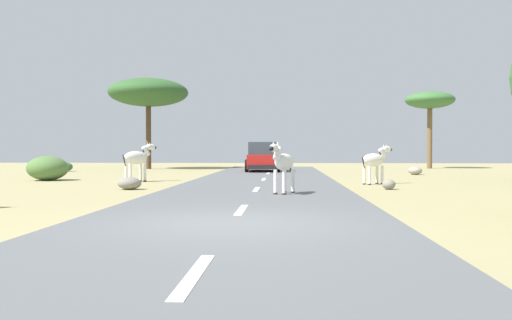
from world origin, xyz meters
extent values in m
plane|color=#998E60|center=(0.00, 0.00, 0.00)|extent=(90.00, 90.00, 0.00)
cube|color=#56595B|center=(0.05, 0.00, 0.03)|extent=(6.00, 64.00, 0.05)
cube|color=silver|center=(0.05, -4.00, 0.05)|extent=(0.16, 2.00, 0.01)
cube|color=silver|center=(0.05, 2.00, 0.05)|extent=(0.16, 2.00, 0.01)
cube|color=silver|center=(0.05, 8.00, 0.05)|extent=(0.16, 2.00, 0.01)
cube|color=silver|center=(0.05, 14.00, 0.05)|extent=(0.16, 2.00, 0.01)
cube|color=silver|center=(0.05, 20.00, 0.05)|extent=(0.16, 2.00, 0.01)
cube|color=silver|center=(0.05, 26.00, 0.05)|extent=(0.16, 2.00, 0.01)
ellipsoid|color=silver|center=(0.95, 6.34, 0.97)|extent=(0.79, 1.12, 0.49)
cylinder|color=silver|center=(0.69, 6.07, 0.41)|extent=(0.14, 0.14, 0.71)
cylinder|color=#28231E|center=(0.69, 6.07, 0.07)|extent=(0.16, 0.16, 0.05)
cylinder|color=silver|center=(0.94, 5.97, 0.41)|extent=(0.14, 0.14, 0.71)
cylinder|color=#28231E|center=(0.94, 5.97, 0.07)|extent=(0.16, 0.16, 0.05)
cylinder|color=silver|center=(0.95, 6.70, 0.41)|extent=(0.14, 0.14, 0.71)
cylinder|color=#28231E|center=(0.95, 6.70, 0.07)|extent=(0.16, 0.16, 0.05)
cylinder|color=silver|center=(1.20, 6.60, 0.41)|extent=(0.14, 0.14, 0.71)
cylinder|color=#28231E|center=(1.20, 6.60, 0.07)|extent=(0.16, 0.16, 0.05)
cylinder|color=silver|center=(0.75, 5.87, 1.23)|extent=(0.32, 0.42, 0.42)
cube|color=black|center=(0.75, 5.87, 1.31)|extent=(0.17, 0.33, 0.29)
ellipsoid|color=silver|center=(0.66, 5.65, 1.38)|extent=(0.35, 0.49, 0.23)
ellipsoid|color=black|center=(0.59, 5.48, 1.36)|extent=(0.18, 0.20, 0.14)
cone|color=silver|center=(0.64, 5.78, 1.50)|extent=(0.11, 0.11, 0.13)
cone|color=silver|center=(0.77, 5.73, 1.50)|extent=(0.11, 0.11, 0.13)
cylinder|color=black|center=(1.15, 6.82, 0.88)|extent=(0.09, 0.15, 0.42)
ellipsoid|color=silver|center=(-5.21, 12.64, 1.00)|extent=(1.04, 1.18, 0.54)
cylinder|color=silver|center=(-4.87, 12.85, 0.39)|extent=(0.16, 0.16, 0.78)
cylinder|color=#28231E|center=(-4.87, 12.85, 0.03)|extent=(0.18, 0.18, 0.05)
cylinder|color=silver|center=(-5.11, 13.02, 0.39)|extent=(0.16, 0.16, 0.78)
cylinder|color=#28231E|center=(-5.11, 13.02, 0.03)|extent=(0.18, 0.18, 0.05)
cylinder|color=silver|center=(-5.32, 12.25, 0.39)|extent=(0.16, 0.16, 0.78)
cylinder|color=#28231E|center=(-5.32, 12.25, 0.03)|extent=(0.18, 0.18, 0.05)
cylinder|color=silver|center=(-5.55, 12.42, 0.39)|extent=(0.16, 0.16, 0.78)
cylinder|color=#28231E|center=(-5.55, 12.42, 0.03)|extent=(0.18, 0.18, 0.05)
cylinder|color=silver|center=(-4.89, 13.07, 1.28)|extent=(0.41, 0.45, 0.46)
cube|color=black|center=(-4.89, 13.07, 1.37)|extent=(0.26, 0.33, 0.31)
ellipsoid|color=silver|center=(-4.73, 13.29, 1.45)|extent=(0.46, 0.52, 0.25)
ellipsoid|color=black|center=(-4.61, 13.45, 1.43)|extent=(0.22, 0.23, 0.15)
cone|color=silver|center=(-4.74, 13.15, 1.57)|extent=(0.13, 0.13, 0.14)
cone|color=silver|center=(-4.86, 13.23, 1.57)|extent=(0.13, 0.13, 0.14)
cylinder|color=black|center=(-5.55, 12.18, 0.90)|extent=(0.13, 0.15, 0.46)
ellipsoid|color=silver|center=(4.35, 11.52, 0.94)|extent=(1.10, 0.98, 0.50)
cylinder|color=silver|center=(4.71, 11.62, 0.36)|extent=(0.15, 0.15, 0.72)
cylinder|color=#28231E|center=(4.71, 11.62, 0.02)|extent=(0.17, 0.17, 0.05)
cylinder|color=silver|center=(4.54, 11.83, 0.36)|extent=(0.15, 0.15, 0.72)
cylinder|color=#28231E|center=(4.54, 11.83, 0.02)|extent=(0.17, 0.17, 0.05)
cylinder|color=silver|center=(4.15, 11.20, 0.36)|extent=(0.15, 0.15, 0.72)
cylinder|color=#28231E|center=(4.15, 11.20, 0.02)|extent=(0.17, 0.17, 0.05)
cylinder|color=silver|center=(3.99, 11.41, 0.36)|extent=(0.15, 0.15, 0.72)
cylinder|color=#28231E|center=(3.99, 11.41, 0.02)|extent=(0.17, 0.17, 0.05)
cylinder|color=silver|center=(4.75, 11.82, 1.20)|extent=(0.42, 0.38, 0.43)
cube|color=black|center=(4.75, 11.82, 1.28)|extent=(0.30, 0.24, 0.29)
ellipsoid|color=silver|center=(4.95, 11.98, 1.36)|extent=(0.49, 0.43, 0.23)
ellipsoid|color=black|center=(5.10, 12.09, 1.34)|extent=(0.21, 0.21, 0.14)
cone|color=silver|center=(4.90, 11.85, 1.47)|extent=(0.12, 0.12, 0.14)
cone|color=silver|center=(4.82, 11.96, 1.47)|extent=(0.12, 0.12, 0.14)
cylinder|color=black|center=(3.92, 11.20, 0.84)|extent=(0.14, 0.12, 0.43)
cube|color=red|center=(-0.43, 23.02, 0.63)|extent=(2.06, 4.31, 0.80)
cube|color=#334751|center=(-0.44, 23.22, 1.41)|extent=(1.78, 2.30, 0.76)
cube|color=black|center=(-0.29, 20.87, 0.36)|extent=(1.72, 0.27, 0.24)
cylinder|color=black|center=(-1.24, 21.62, 0.39)|extent=(0.26, 0.69, 0.68)
cylinder|color=black|center=(0.56, 21.73, 0.39)|extent=(0.26, 0.69, 0.68)
cylinder|color=black|center=(-1.41, 24.31, 0.39)|extent=(0.26, 0.69, 0.68)
cylinder|color=black|center=(0.39, 24.43, 0.39)|extent=(0.26, 0.69, 0.68)
cylinder|color=#4C3823|center=(-8.53, 27.79, 2.17)|extent=(0.36, 0.36, 4.35)
ellipsoid|color=#2D5628|center=(-8.53, 27.79, 5.31)|extent=(5.51, 5.51, 1.93)
cylinder|color=brown|center=(11.25, 29.77, 2.14)|extent=(0.35, 0.35, 4.27)
ellipsoid|color=#386633|center=(11.25, 29.77, 4.88)|extent=(3.45, 3.45, 1.21)
ellipsoid|color=#4C7038|center=(-9.32, 13.49, 0.53)|extent=(1.77, 1.60, 1.06)
ellipsoid|color=#386633|center=(-12.53, 23.08, 0.29)|extent=(0.95, 0.86, 0.57)
ellipsoid|color=gray|center=(4.44, 8.88, 0.17)|extent=(0.43, 0.46, 0.34)
ellipsoid|color=gray|center=(7.92, 19.91, 0.22)|extent=(0.72, 0.77, 0.43)
ellipsoid|color=gray|center=(-4.23, 8.37, 0.21)|extent=(0.79, 0.69, 0.42)
camera|label=1|loc=(0.97, -9.48, 1.33)|focal=38.09mm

